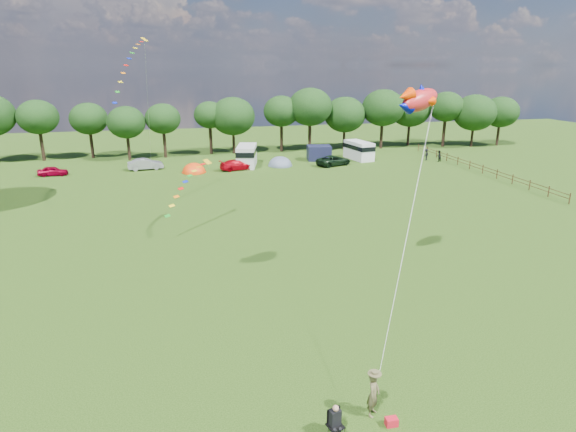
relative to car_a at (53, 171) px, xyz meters
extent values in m
plane|color=black|center=(23.10, -44.14, -0.62)|extent=(180.00, 180.00, 0.00)
cylinder|color=black|center=(-3.80, 11.56, 1.51)|extent=(0.49, 0.49, 4.25)
ellipsoid|color=black|center=(-3.80, 11.56, 5.83)|extent=(5.86, 5.86, 4.98)
cylinder|color=black|center=(3.08, 12.17, 1.33)|extent=(0.47, 0.47, 3.90)
ellipsoid|color=black|center=(3.08, 12.17, 5.38)|extent=(5.58, 5.58, 4.74)
cylinder|color=black|center=(8.75, 9.12, 1.16)|extent=(0.44, 0.44, 3.56)
ellipsoid|color=black|center=(8.75, 9.12, 5.02)|extent=(5.56, 5.56, 4.73)
cylinder|color=black|center=(14.01, 10.09, 1.36)|extent=(0.47, 0.47, 3.95)
ellipsoid|color=black|center=(14.01, 10.09, 5.33)|extent=(5.33, 5.33, 4.53)
cylinder|color=black|center=(21.19, 11.88, 1.55)|extent=(0.50, 0.50, 4.33)
ellipsoid|color=black|center=(21.19, 11.88, 5.57)|extent=(4.95, 4.95, 4.21)
cylinder|color=black|center=(24.81, 11.42, 1.04)|extent=(0.43, 0.43, 3.31)
ellipsoid|color=black|center=(24.81, 11.42, 5.33)|extent=(7.03, 7.03, 5.98)
cylinder|color=black|center=(32.76, 11.66, 1.56)|extent=(0.50, 0.50, 4.36)
ellipsoid|color=black|center=(32.76, 11.66, 5.94)|extent=(5.84, 5.84, 4.97)
cylinder|color=black|center=(37.35, 10.78, 1.65)|extent=(0.51, 0.51, 4.55)
ellipsoid|color=black|center=(37.35, 10.78, 6.61)|extent=(7.15, 7.15, 6.08)
cylinder|color=black|center=(43.59, 11.48, 0.99)|extent=(0.42, 0.42, 3.21)
ellipsoid|color=black|center=(43.59, 11.48, 5.18)|extent=(6.90, 6.90, 5.86)
cylinder|color=black|center=(50.09, 10.82, 1.47)|extent=(0.48, 0.48, 4.17)
ellipsoid|color=black|center=(50.09, 10.82, 6.24)|extent=(7.16, 7.16, 6.09)
cylinder|color=black|center=(56.07, 12.74, 1.21)|extent=(0.45, 0.45, 3.66)
ellipsoid|color=black|center=(56.07, 12.74, 5.69)|extent=(7.05, 7.05, 5.99)
cylinder|color=black|center=(61.52, 10.23, 1.70)|extent=(0.52, 0.52, 4.65)
ellipsoid|color=black|center=(61.52, 10.23, 6.26)|extent=(5.96, 5.96, 5.06)
cylinder|color=black|center=(66.26, 8.90, 0.97)|extent=(0.42, 0.42, 3.19)
ellipsoid|color=black|center=(66.26, 8.90, 5.28)|extent=(7.23, 7.23, 6.14)
cylinder|color=black|center=(71.66, 9.30, 1.14)|extent=(0.44, 0.44, 3.52)
ellipsoid|color=black|center=(71.66, 9.30, 5.24)|extent=(6.22, 6.22, 5.28)
cylinder|color=#472D19|center=(55.10, -26.14, -0.02)|extent=(0.12, 0.12, 1.20)
cylinder|color=#472D19|center=(55.10, -23.14, -0.02)|extent=(0.12, 0.12, 1.20)
cylinder|color=#472D19|center=(55.10, -24.64, 0.33)|extent=(0.08, 3.00, 0.08)
cylinder|color=#472D19|center=(55.10, -24.64, -0.07)|extent=(0.08, 3.00, 0.08)
cylinder|color=#472D19|center=(55.10, -20.14, -0.02)|extent=(0.12, 0.12, 1.20)
cylinder|color=#472D19|center=(55.10, -21.64, 0.33)|extent=(0.08, 3.00, 0.08)
cylinder|color=#472D19|center=(55.10, -21.64, -0.07)|extent=(0.08, 3.00, 0.08)
cylinder|color=#472D19|center=(55.10, -17.14, -0.02)|extent=(0.12, 0.12, 1.20)
cylinder|color=#472D19|center=(55.10, -18.64, 0.33)|extent=(0.08, 3.00, 0.08)
cylinder|color=#472D19|center=(55.10, -18.64, -0.07)|extent=(0.08, 3.00, 0.08)
cylinder|color=#472D19|center=(55.10, -14.14, -0.02)|extent=(0.12, 0.12, 1.20)
cylinder|color=#472D19|center=(55.10, -15.64, 0.33)|extent=(0.08, 3.00, 0.08)
cylinder|color=#472D19|center=(55.10, -15.64, -0.07)|extent=(0.08, 3.00, 0.08)
cylinder|color=#472D19|center=(55.10, -11.14, -0.02)|extent=(0.12, 0.12, 1.20)
cylinder|color=#472D19|center=(55.10, -12.64, 0.33)|extent=(0.08, 3.00, 0.08)
cylinder|color=#472D19|center=(55.10, -12.64, -0.07)|extent=(0.08, 3.00, 0.08)
cylinder|color=#472D19|center=(55.10, -8.14, -0.02)|extent=(0.12, 0.12, 1.20)
cylinder|color=#472D19|center=(55.10, -9.64, 0.33)|extent=(0.08, 3.00, 0.08)
cylinder|color=#472D19|center=(55.10, -9.64, -0.07)|extent=(0.08, 3.00, 0.08)
cylinder|color=#472D19|center=(55.10, -5.14, -0.02)|extent=(0.12, 0.12, 1.20)
cylinder|color=#472D19|center=(55.10, -6.64, 0.33)|extent=(0.08, 3.00, 0.08)
cylinder|color=#472D19|center=(55.10, -6.64, -0.07)|extent=(0.08, 3.00, 0.08)
cylinder|color=#472D19|center=(55.10, -2.14, -0.02)|extent=(0.12, 0.12, 1.20)
cylinder|color=#472D19|center=(55.10, -3.64, 0.33)|extent=(0.08, 3.00, 0.08)
cylinder|color=#472D19|center=(55.10, -3.64, -0.07)|extent=(0.08, 3.00, 0.08)
cylinder|color=#472D19|center=(55.10, 0.86, -0.02)|extent=(0.12, 0.12, 1.20)
cylinder|color=#472D19|center=(55.10, -0.64, 0.33)|extent=(0.08, 3.00, 0.08)
cylinder|color=#472D19|center=(55.10, -0.64, -0.07)|extent=(0.08, 3.00, 0.08)
cylinder|color=#472D19|center=(55.10, 3.86, -0.02)|extent=(0.12, 0.12, 1.20)
cylinder|color=#472D19|center=(55.10, 2.36, 0.33)|extent=(0.08, 3.00, 0.08)
cylinder|color=#472D19|center=(55.10, 2.36, -0.07)|extent=(0.08, 3.00, 0.08)
cylinder|color=#472D19|center=(55.10, 6.86, -0.02)|extent=(0.12, 0.12, 1.20)
cylinder|color=#472D19|center=(55.10, 5.36, 0.33)|extent=(0.08, 3.00, 0.08)
cylinder|color=#472D19|center=(55.10, 5.36, -0.07)|extent=(0.08, 3.00, 0.08)
imported|color=maroon|center=(0.00, 0.00, 0.00)|extent=(3.76, 1.58, 1.24)
imported|color=gray|center=(11.52, 1.28, 0.15)|extent=(4.56, 2.23, 1.54)
imported|color=#AF0310|center=(23.77, -1.61, 0.07)|extent=(4.92, 2.84, 1.39)
imported|color=black|center=(37.60, -1.56, 0.10)|extent=(5.77, 4.13, 1.44)
cube|color=silver|center=(25.42, 0.79, 0.84)|extent=(3.73, 6.25, 2.92)
cube|color=black|center=(25.42, 0.79, 1.43)|extent=(3.81, 6.37, 0.69)
cylinder|color=black|center=(25.01, -1.00, -0.21)|extent=(0.87, 0.48, 0.82)
cylinder|color=black|center=(25.84, 2.58, -0.21)|extent=(0.87, 0.48, 0.82)
cube|color=silver|center=(42.75, 2.14, 0.73)|extent=(3.26, 5.75, 2.71)
cube|color=black|center=(42.75, 2.14, 1.29)|extent=(3.32, 5.86, 0.64)
cylinder|color=black|center=(43.06, 0.47, -0.24)|extent=(0.80, 0.42, 0.76)
cylinder|color=black|center=(42.44, 3.82, -0.24)|extent=(0.80, 0.42, 0.76)
ellipsoid|color=#F23E0A|center=(17.90, -1.98, -0.60)|extent=(3.07, 3.53, 2.52)
cylinder|color=#F23E0A|center=(17.90, -1.98, -0.58)|extent=(3.22, 3.22, 0.08)
ellipsoid|color=slate|center=(30.07, -0.11, -0.60)|extent=(3.33, 3.82, 2.60)
cylinder|color=slate|center=(30.07, -0.11, -0.58)|extent=(3.49, 3.49, 0.08)
cube|color=#171A34|center=(36.69, 2.89, 0.46)|extent=(3.81, 3.26, 2.16)
imported|color=brown|center=(23.30, -51.05, 0.35)|extent=(0.81, 0.84, 1.93)
cylinder|color=#99999E|center=(21.17, -51.68, -0.36)|extent=(0.02, 0.02, 0.51)
cylinder|color=#99999E|center=(21.66, -51.68, -0.36)|extent=(0.02, 0.02, 0.51)
cube|color=black|center=(21.41, -51.92, -0.11)|extent=(0.70, 0.69, 0.06)
cube|color=black|center=(21.41, -51.66, 0.21)|extent=(0.57, 0.20, 0.61)
cube|color=black|center=(21.41, -51.88, 0.25)|extent=(0.48, 0.37, 0.65)
sphere|color=tan|center=(21.41, -51.90, 0.69)|extent=(0.24, 0.24, 0.24)
cube|color=red|center=(23.80, -51.81, -0.45)|extent=(0.49, 0.33, 0.34)
ellipsoid|color=red|center=(30.51, -39.25, 11.10)|extent=(3.39, 2.41, 1.84)
ellipsoid|color=yellow|center=(30.51, -39.25, 10.95)|extent=(2.12, 1.49, 1.01)
cone|color=#FF3A00|center=(29.24, -39.82, 11.39)|extent=(1.36, 1.20, 0.97)
cone|color=#010AAA|center=(29.24, -39.82, 10.81)|extent=(1.36, 1.20, 0.97)
cone|color=#010AAA|center=(30.59, -39.21, 11.69)|extent=(0.95, 1.03, 0.82)
sphere|color=white|center=(31.37, -38.48, 11.27)|extent=(0.31, 0.31, 0.31)
sphere|color=black|center=(31.42, -38.41, 11.27)|extent=(0.15, 0.15, 0.15)
cube|color=yellow|center=(13.66, -15.91, 15.43)|extent=(0.73, 0.76, 0.36)
cube|color=red|center=(13.39, -16.40, 15.21)|extent=(0.46, 0.57, 0.10)
cube|color=orange|center=(13.12, -16.90, 14.94)|extent=(0.46, 0.57, 0.11)
cube|color=yellow|center=(12.85, -17.39, 14.60)|extent=(0.45, 0.57, 0.12)
cube|color=#198C1E|center=(12.58, -17.89, 14.17)|extent=(0.45, 0.57, 0.13)
cube|color=#0C1EB2|center=(12.31, -18.38, 13.67)|extent=(0.45, 0.56, 0.14)
cube|color=red|center=(12.04, -18.88, 13.08)|extent=(0.44, 0.56, 0.15)
cube|color=orange|center=(11.77, -19.37, 12.42)|extent=(0.44, 0.56, 0.16)
cube|color=yellow|center=(11.50, -19.87, 11.67)|extent=(0.43, 0.56, 0.16)
cube|color=#198C1E|center=(11.23, -20.36, 10.85)|extent=(0.43, 0.55, 0.17)
cube|color=#0C1EB2|center=(10.96, -20.86, 9.94)|extent=(0.42, 0.55, 0.18)
cube|color=gold|center=(18.57, -23.80, 4.94)|extent=(0.83, 0.84, 0.39)
cube|color=red|center=(18.16, -24.25, 4.84)|extent=(0.56, 0.59, 0.11)
cube|color=orange|center=(17.76, -24.70, 4.69)|extent=(0.56, 0.59, 0.12)
cube|color=yellow|center=(17.35, -25.15, 4.46)|extent=(0.56, 0.59, 0.13)
cube|color=#198C1E|center=(16.95, -25.60, 4.15)|extent=(0.55, 0.59, 0.14)
cube|color=#0C1EB2|center=(16.54, -26.05, 3.76)|extent=(0.55, 0.58, 0.15)
cube|color=red|center=(16.14, -26.50, 3.30)|extent=(0.55, 0.58, 0.16)
cube|color=orange|center=(15.73, -26.95, 2.75)|extent=(0.54, 0.57, 0.17)
cube|color=yellow|center=(15.33, -27.40, 2.12)|extent=(0.54, 0.57, 0.18)
cube|color=#198C1E|center=(14.92, -27.85, 1.41)|extent=(0.53, 0.57, 0.19)
imported|color=black|center=(53.70, -2.23, 0.22)|extent=(0.93, 0.73, 1.68)
imported|color=black|center=(52.40, -0.84, 0.25)|extent=(1.22, 1.07, 1.74)
camera|label=1|loc=(16.31, -66.30, 13.10)|focal=30.00mm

